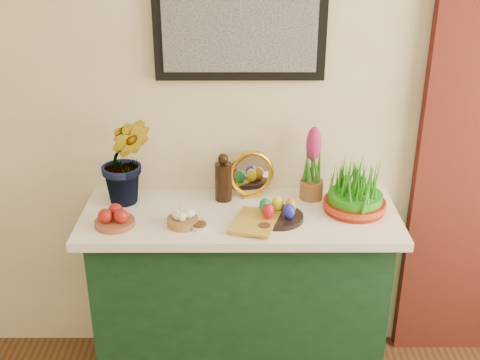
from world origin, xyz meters
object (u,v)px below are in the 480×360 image
Objects in this scene: hyacinth_green at (125,146)px; sideboard at (240,299)px; mirror at (251,174)px; wheatgrass_sabzeh at (356,190)px; book at (235,219)px.

sideboard is at bearing -15.46° from hyacinth_green.
mirror is 0.81× the size of wheatgrass_sabzeh.
mirror is at bearing 90.94° from book.
book is at bearing -103.62° from sideboard.
wheatgrass_sabzeh reaches higher than sideboard.
mirror reaches higher than book.
book is (-0.02, -0.09, 0.48)m from sideboard.
wheatgrass_sabzeh is at bearing -8.66° from hyacinth_green.
sideboard is 5.75× the size of mirror.
wheatgrass_sabzeh is (0.46, -0.16, -0.01)m from mirror.
mirror is (0.56, 0.07, -0.17)m from hyacinth_green.
book is 0.55m from wheatgrass_sabzeh.
sideboard is at bearing -177.84° from wheatgrass_sabzeh.
book reaches higher than sideboard.
hyacinth_green reaches higher than mirror.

